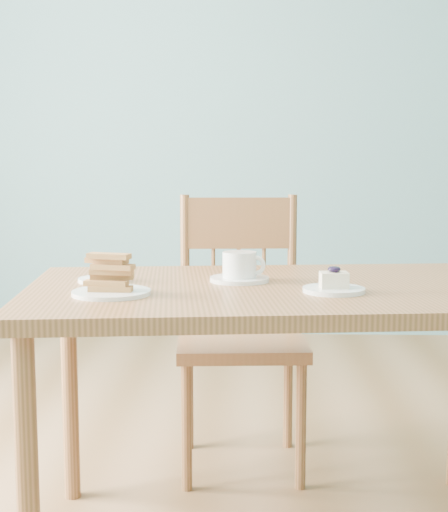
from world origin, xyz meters
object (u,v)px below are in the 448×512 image
(dining_chair, at_px, (241,329))
(cheesecake_plate_near, at_px, (334,286))
(cheesecake_plate_far, at_px, (104,276))
(coffee_cup, at_px, (240,269))
(biscotti_plate, at_px, (111,281))
(dining_table, at_px, (285,312))

(dining_chair, xyz_separation_m, cheesecake_plate_near, (0.24, -0.65, 0.26))
(cheesecake_plate_far, bearing_deg, dining_chair, 54.42)
(dining_chair, height_order, cheesecake_plate_far, dining_chair)
(coffee_cup, relative_size, biscotti_plate, 0.84)
(cheesecake_plate_near, height_order, cheesecake_plate_far, cheesecake_plate_near)
(dining_table, xyz_separation_m, dining_chair, (-0.12, 0.54, -0.17))
(dining_chair, relative_size, cheesecake_plate_near, 6.05)
(dining_table, xyz_separation_m, cheesecake_plate_far, (-0.49, 0.04, 0.09))
(dining_chair, xyz_separation_m, biscotti_plate, (-0.30, -0.70, 0.28))
(cheesecake_plate_near, relative_size, coffee_cup, 0.96)
(dining_chair, distance_m, biscotti_plate, 0.81)
(dining_chair, height_order, coffee_cup, dining_chair)
(dining_table, bearing_deg, biscotti_plate, -166.10)
(dining_table, height_order, coffee_cup, coffee_cup)
(cheesecake_plate_far, relative_size, coffee_cup, 0.86)
(dining_table, xyz_separation_m, cheesecake_plate_near, (0.11, -0.10, 0.09))
(dining_table, height_order, cheesecake_plate_near, cheesecake_plate_near)
(dining_chair, bearing_deg, coffee_cup, -93.32)
(coffee_cup, distance_m, biscotti_plate, 0.37)
(cheesecake_plate_near, bearing_deg, cheesecake_plate_far, 166.74)
(dining_table, height_order, cheesecake_plate_far, cheesecake_plate_far)
(dining_table, relative_size, dining_chair, 1.53)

